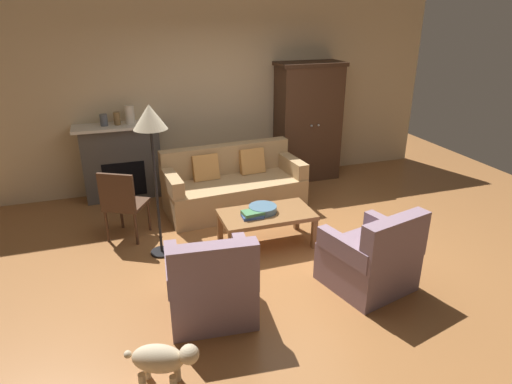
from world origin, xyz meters
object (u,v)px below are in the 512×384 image
mantel_vase_cream (130,115)px  armchair_near_left (211,286)px  fruit_bowl (263,209)px  armoire (308,122)px  coffee_table (267,217)px  dog (162,359)px  mantel_vase_bronze (117,118)px  mantel_vase_slate (104,120)px  fireplace (122,161)px  couch (233,187)px  armchair_near_right (371,260)px  book_stack (253,214)px  floor_lamp (150,127)px  side_chair_wooden (122,201)px

mantel_vase_cream → armchair_near_left: 3.32m
fruit_bowl → armoire: bearing=53.2°
armoire → coffee_table: 2.52m
fruit_bowl → dog: size_ratio=0.62×
mantel_vase_bronze → dog: size_ratio=0.34×
mantel_vase_slate → armoire: bearing=-1.1°
fireplace → mantel_vase_slate: mantel_vase_slate is taller
mantel_vase_slate → mantel_vase_bronze: bearing=0.0°
coffee_table → couch: bearing=93.9°
armchair_near_left → mantel_vase_bronze: bearing=100.4°
fruit_bowl → armchair_near_left: 1.46m
armoire → armchair_near_right: (-0.73, -3.17, -0.63)m
book_stack → mantel_vase_bronze: 2.61m
armoire → book_stack: 2.67m
dog → book_stack: bearing=53.7°
armoire → dog: size_ratio=3.53×
couch → mantel_vase_bronze: bearing=148.3°
armoire → coffee_table: armoire is taller
armoire → fruit_bowl: (-1.47, -1.96, -0.49)m
armchair_near_right → floor_lamp: (-1.93, 1.36, 1.20)m
fruit_bowl → armchair_near_right: bearing=-58.7°
armoire → armchair_near_left: armoire is taller
book_stack → mantel_vase_cream: size_ratio=0.99×
book_stack → mantel_vase_bronze: size_ratio=1.44×
couch → side_chair_wooden: bearing=-162.2°
couch → floor_lamp: (-1.15, -0.98, 1.20)m
mantel_vase_cream → floor_lamp: (0.11, -1.86, 0.26)m
coffee_table → book_stack: book_stack is taller
coffee_table → side_chair_wooden: side_chair_wooden is taller
couch → floor_lamp: floor_lamp is taller
floor_lamp → side_chair_wooden: bearing=127.0°
fruit_bowl → side_chair_wooden: size_ratio=0.37×
mantel_vase_bronze → floor_lamp: bearing=-81.3°
armoire → couch: size_ratio=0.96×
fruit_bowl → fireplace: bearing=126.1°
fruit_bowl → dog: (-1.45, -1.85, -0.21)m
armoire → couch: bearing=-151.2°
dog → coffee_table: bearing=50.8°
dog → fireplace: bearing=90.6°
coffee_table → fruit_bowl: bearing=134.4°
armchair_near_right → side_chair_wooden: 2.96m
fruit_bowl → armchair_near_right: armchair_near_right is taller
armoire → book_stack: size_ratio=7.26×
mantel_vase_slate → mantel_vase_cream: mantel_vase_cream is taller
book_stack → couch: bearing=84.7°
armchair_near_left → fruit_bowl: bearing=51.5°
fruit_bowl → floor_lamp: 1.60m
fruit_bowl → mantel_vase_slate: mantel_vase_slate is taller
mantel_vase_slate → mantel_vase_bronze: size_ratio=0.90×
mantel_vase_bronze → floor_lamp: floor_lamp is taller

